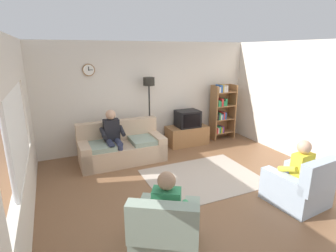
{
  "coord_description": "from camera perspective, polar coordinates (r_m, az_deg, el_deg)",
  "views": [
    {
      "loc": [
        -2.35,
        -3.8,
        2.49
      ],
      "look_at": [
        -0.29,
        0.8,
        1.04
      ],
      "focal_mm": 28.25,
      "sensor_mm": 36.0,
      "label": 1
    }
  ],
  "objects": [
    {
      "name": "ground_plane",
      "position": [
        5.11,
        6.88,
        -13.19
      ],
      "size": [
        12.0,
        12.0,
        0.0
      ],
      "primitive_type": "plane",
      "color": "brown"
    },
    {
      "name": "back_wall_assembly",
      "position": [
        6.96,
        -4.07,
        6.62
      ],
      "size": [
        6.2,
        0.17,
        2.7
      ],
      "color": "silver",
      "rests_on": "ground_plane"
    },
    {
      "name": "left_wall_assembly",
      "position": [
        4.03,
        -30.24,
        -2.75
      ],
      "size": [
        0.12,
        5.8,
        2.7
      ],
      "color": "silver",
      "rests_on": "ground_plane"
    },
    {
      "name": "right_wall",
      "position": [
        6.54,
        29.42,
        3.97
      ],
      "size": [
        0.12,
        5.8,
        2.7
      ],
      "primitive_type": "cube",
      "color": "silver",
      "rests_on": "ground_plane"
    },
    {
      "name": "couch",
      "position": [
        6.21,
        -9.94,
        -4.7
      ],
      "size": [
        1.9,
        0.89,
        0.9
      ],
      "color": "tan",
      "rests_on": "ground_plane"
    },
    {
      "name": "tv_stand",
      "position": [
        7.23,
        4.09,
        -1.99
      ],
      "size": [
        1.1,
        0.56,
        0.51
      ],
      "color": "olive",
      "rests_on": "ground_plane"
    },
    {
      "name": "tv",
      "position": [
        7.07,
        4.26,
        1.61
      ],
      "size": [
        0.6,
        0.49,
        0.44
      ],
      "color": "black",
      "rests_on": "tv_stand"
    },
    {
      "name": "bookshelf",
      "position": [
        7.71,
        11.41,
        3.32
      ],
      "size": [
        0.68,
        0.36,
        1.58
      ],
      "color": "olive",
      "rests_on": "ground_plane"
    },
    {
      "name": "floor_lamp",
      "position": [
        6.62,
        -4.1,
        7.01
      ],
      "size": [
        0.28,
        0.28,
        1.85
      ],
      "color": "black",
      "rests_on": "ground_plane"
    },
    {
      "name": "armchair_near_window",
      "position": [
        3.56,
        -0.31,
        -22.08
      ],
      "size": [
        1.14,
        1.17,
        0.9
      ],
      "color": "gray",
      "rests_on": "ground_plane"
    },
    {
      "name": "armchair_near_bookshelf",
      "position": [
        4.99,
        26.3,
        -11.86
      ],
      "size": [
        0.88,
        0.95,
        0.9
      ],
      "color": "#9EADBC",
      "rests_on": "ground_plane"
    },
    {
      "name": "area_rug",
      "position": [
        5.49,
        7.46,
        -10.96
      ],
      "size": [
        2.2,
        1.7,
        0.01
      ],
      "primitive_type": "cube",
      "color": "#AD9E8E",
      "rests_on": "ground_plane"
    },
    {
      "name": "person_on_couch",
      "position": [
        5.94,
        -11.83,
        -1.83
      ],
      "size": [
        0.51,
        0.54,
        1.24
      ],
      "color": "black",
      "rests_on": "ground_plane"
    },
    {
      "name": "person_in_left_armchair",
      "position": [
        3.45,
        -0.1,
        -17.04
      ],
      "size": [
        0.61,
        0.64,
        1.12
      ],
      "color": "#338C59",
      "rests_on": "ground_plane"
    },
    {
      "name": "person_in_right_armchair",
      "position": [
        4.9,
        25.9,
        -8.22
      ],
      "size": [
        0.54,
        0.56,
        1.12
      ],
      "color": "yellow",
      "rests_on": "ground_plane"
    }
  ]
}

